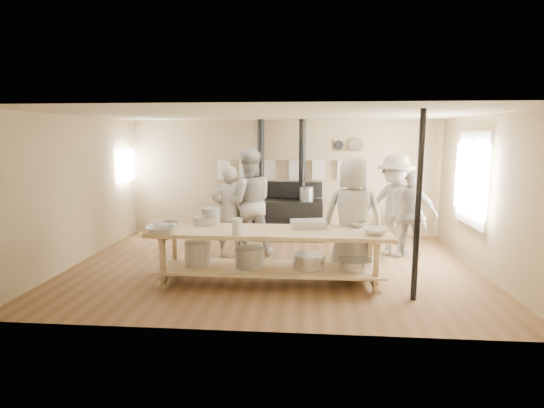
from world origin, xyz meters
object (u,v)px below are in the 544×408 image
(cook_far_left, at_px, (229,212))
(cook_left, at_px, (248,203))
(cook_right, at_px, (412,215))
(chair, at_px, (396,232))
(cook_center, at_px, (353,217))
(prep_table, at_px, (269,251))
(stove, at_px, (281,215))
(cook_by_window, at_px, (394,206))
(roasting_pan, at_px, (308,224))

(cook_far_left, xyz_separation_m, cook_left, (0.35, 0.14, 0.15))
(cook_left, xyz_separation_m, cook_right, (3.04, 0.09, -0.21))
(cook_far_left, relative_size, chair, 2.21)
(cook_center, bearing_deg, prep_table, 26.71)
(prep_table, height_order, cook_right, cook_right)
(stove, xyz_separation_m, chair, (2.48, -0.22, -0.29))
(cook_by_window, relative_size, roasting_pan, 3.71)
(roasting_pan, bearing_deg, stove, 101.92)
(stove, xyz_separation_m, cook_center, (1.30, -2.52, 0.45))
(cook_center, bearing_deg, roasting_pan, 27.30)
(prep_table, height_order, roasting_pan, roasting_pan)
(stove, relative_size, roasting_pan, 5.03)
(cook_right, xyz_separation_m, chair, (-0.03, 1.10, -0.57))
(stove, bearing_deg, prep_table, -90.04)
(stove, height_order, roasting_pan, stove)
(roasting_pan, bearing_deg, chair, 53.85)
(roasting_pan, bearing_deg, cook_right, 37.61)
(cook_far_left, relative_size, cook_left, 0.85)
(stove, distance_m, cook_left, 1.58)
(prep_table, bearing_deg, cook_right, 34.02)
(prep_table, height_order, cook_far_left, cook_far_left)
(cook_by_window, bearing_deg, stove, -176.29)
(stove, relative_size, cook_right, 1.62)
(cook_by_window, bearing_deg, prep_table, -108.03)
(prep_table, bearing_deg, roasting_pan, 20.10)
(cook_center, relative_size, cook_right, 1.21)
(stove, bearing_deg, roasting_pan, -78.08)
(chair, xyz_separation_m, roasting_pan, (-1.89, -2.58, 0.68))
(prep_table, relative_size, chair, 4.66)
(cook_far_left, distance_m, roasting_pan, 1.93)
(cook_far_left, height_order, cook_by_window, cook_by_window)
(cook_far_left, height_order, cook_center, cook_center)
(cook_right, bearing_deg, stove, 4.23)
(cook_center, bearing_deg, chair, -111.17)
(cook_far_left, xyz_separation_m, cook_center, (2.18, -0.97, 0.11))
(cook_by_window, bearing_deg, cook_far_left, -141.12)
(cook_center, xyz_separation_m, chair, (1.18, 2.31, -0.74))
(cook_far_left, relative_size, cook_right, 1.07)
(cook_far_left, height_order, roasting_pan, cook_far_left)
(cook_left, height_order, cook_center, cook_left)
(cook_by_window, bearing_deg, chair, 107.91)
(cook_center, height_order, chair, cook_center)
(cook_left, height_order, cook_right, cook_left)
(cook_center, height_order, cook_right, cook_center)
(stove, height_order, cook_center, stove)
(cook_right, bearing_deg, prep_table, 65.95)
(prep_table, height_order, chair, prep_table)
(stove, bearing_deg, cook_center, -62.74)
(cook_right, bearing_deg, cook_by_window, 17.21)
(cook_center, distance_m, roasting_pan, 0.76)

